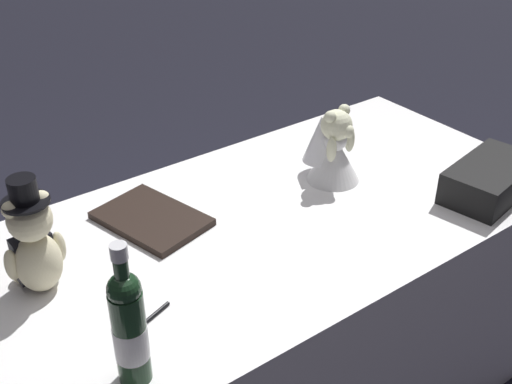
% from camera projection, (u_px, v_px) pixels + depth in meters
% --- Properties ---
extents(reception_table, '(1.84, 0.85, 0.77)m').
position_uv_depth(reception_table, '(256.00, 327.00, 1.97)').
color(reception_table, white).
rests_on(reception_table, ground_plane).
extents(teddy_bear_groom, '(0.15, 0.13, 0.30)m').
position_uv_depth(teddy_bear_groom, '(34.00, 243.00, 1.47)').
color(teddy_bear_groom, beige).
rests_on(teddy_bear_groom, reception_table).
extents(teddy_bear_bride, '(0.16, 0.21, 0.24)m').
position_uv_depth(teddy_bear_bride, '(331.00, 147.00, 1.93)').
color(teddy_bear_bride, white).
rests_on(teddy_bear_bride, reception_table).
extents(champagne_bottle, '(0.07, 0.07, 0.33)m').
position_uv_depth(champagne_bottle, '(129.00, 327.00, 1.23)').
color(champagne_bottle, '#18331C').
rests_on(champagne_bottle, reception_table).
extents(signing_pen, '(0.15, 0.06, 0.01)m').
position_uv_depth(signing_pen, '(149.00, 320.00, 1.43)').
color(signing_pen, black).
rests_on(signing_pen, reception_table).
extents(gift_case_black, '(0.34, 0.23, 0.10)m').
position_uv_depth(gift_case_black, '(490.00, 179.00, 1.88)').
color(gift_case_black, black).
rests_on(gift_case_black, reception_table).
extents(guestbook, '(0.27, 0.34, 0.02)m').
position_uv_depth(guestbook, '(152.00, 219.00, 1.77)').
color(guestbook, black).
rests_on(guestbook, reception_table).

